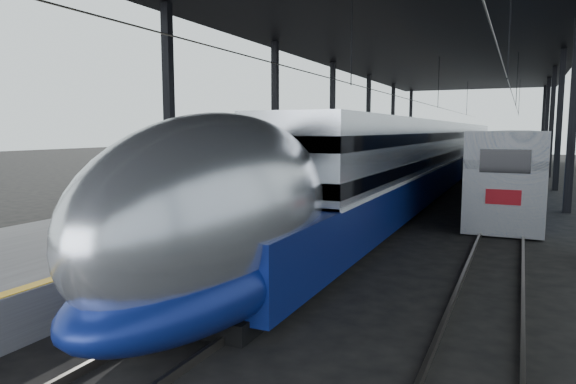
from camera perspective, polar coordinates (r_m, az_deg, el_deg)
The scene contains 8 objects.
ground at distance 15.03m, azimuth -6.58°, elevation -8.19°, with size 160.00×160.00×0.00m, color black.
platform at distance 34.40m, azimuth 5.70°, elevation 1.20°, with size 6.00×80.00×1.00m, color #4C4C4F.
yellow_strip at distance 33.56m, azimuth 10.24°, elevation 1.84°, with size 0.30×80.00×0.01m, color gold.
rails at distance 32.77m, azimuth 19.04°, elevation -0.17°, with size 6.52×80.00×0.16m.
canopy at distance 33.30m, azimuth 15.05°, elevation 15.68°, with size 18.00×75.00×9.47m.
tgv_train at distance 36.91m, azimuth 15.91°, elevation 3.79°, with size 3.08×65.20×4.41m.
second_train at distance 47.02m, azimuth 23.92°, elevation 3.95°, with size 2.81×56.05×3.87m.
child at distance 15.71m, azimuth -14.41°, elevation -2.15°, with size 0.36×0.23×0.98m, color #54301C.
Camera 1 is at (7.54, -12.41, 3.90)m, focal length 32.00 mm.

